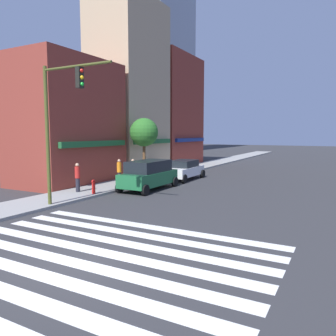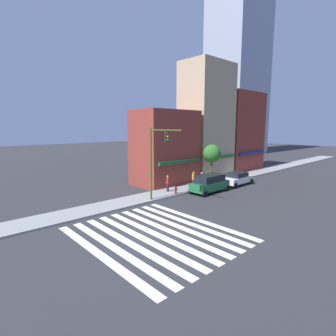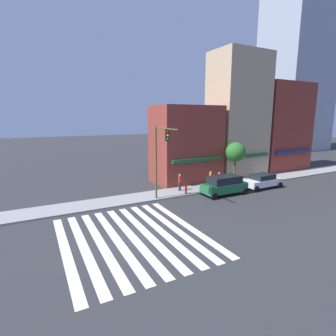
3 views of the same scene
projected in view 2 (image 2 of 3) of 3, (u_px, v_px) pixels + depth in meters
ground_plane at (156, 234)px, 17.46m from camera, size 200.00×200.00×0.00m
sidewalk_left at (101, 208)px, 22.91m from camera, size 120.00×3.00×0.15m
crosswalk_stripes at (156, 234)px, 17.46m from camera, size 8.83×10.80×0.01m
storefront_row at (211, 131)px, 38.29m from camera, size 24.29×5.30×15.90m
tower_distant at (238, 69)px, 68.23m from camera, size 14.79×11.20×43.91m
traffic_signal at (157, 153)px, 23.95m from camera, size 0.32×4.15×6.99m
suv_green at (210, 183)px, 28.44m from camera, size 4.71×2.12×1.94m
sedan_white at (237, 178)px, 32.05m from camera, size 4.43×2.02×1.59m
pedestrian_red_jacket at (168, 183)px, 28.29m from camera, size 0.32×0.32×1.77m
pedestrian_orange_vest at (193, 179)px, 30.46m from camera, size 0.32×0.32×1.77m
pedestrian_blue_shirt at (202, 179)px, 30.28m from camera, size 0.32×0.32×1.77m
fire_hydrant at (176, 189)px, 27.41m from camera, size 0.24×0.24×0.84m
street_tree at (212, 154)px, 32.61m from camera, size 2.26×2.26×4.80m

